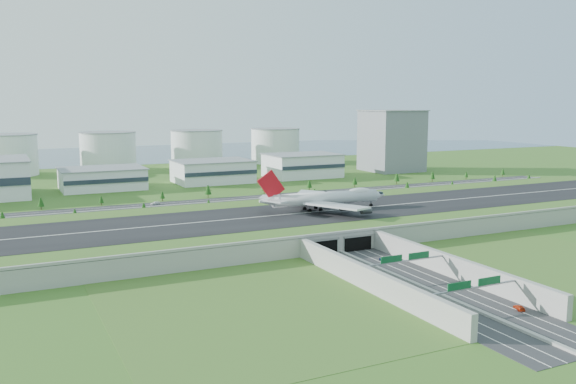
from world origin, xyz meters
name	(u,v)px	position (x,y,z in m)	size (l,w,h in m)	color
ground	(289,230)	(0.00, 0.00, 0.00)	(1200.00, 1200.00, 0.00)	#32551A
airfield_deck	(289,222)	(0.00, -0.09, 4.12)	(520.00, 100.00, 9.20)	gray
underpass_road	(412,274)	(0.00, -99.42, 3.43)	(38.80, 120.40, 8.00)	#28282B
sign_gantry_near	(405,262)	(0.00, -95.04, 6.95)	(38.70, 0.70, 9.80)	gray
sign_gantry_far	(474,288)	(0.00, -130.04, 6.95)	(38.70, 0.70, 9.80)	gray
north_expressway	(224,202)	(0.00, 95.00, 0.06)	(560.00, 36.00, 0.12)	#28282B
tree_row	(247,193)	(15.71, 95.02, 4.71)	(500.33, 48.70, 8.40)	#3D2819
hangar_mid_a	(102,179)	(-60.00, 190.00, 7.50)	(58.00, 42.00, 15.00)	silver
hangar_mid_b	(213,172)	(25.00, 190.00, 8.50)	(58.00, 42.00, 17.00)	silver
hangar_mid_c	(302,166)	(105.00, 190.00, 9.50)	(58.00, 42.00, 19.00)	silver
office_tower	(392,141)	(200.00, 195.00, 27.50)	(46.00, 46.00, 55.00)	slate
fuel_tank_a	(7,155)	(-120.00, 310.00, 17.50)	(50.00, 50.00, 35.00)	silver
fuel_tank_b	(108,152)	(-35.00, 310.00, 17.50)	(50.00, 50.00, 35.00)	silver
fuel_tank_c	(197,149)	(50.00, 310.00, 17.50)	(50.00, 50.00, 35.00)	silver
fuel_tank_d	(275,146)	(135.00, 310.00, 17.50)	(50.00, 50.00, 35.00)	silver
bay_water	(114,155)	(0.00, 480.00, 0.03)	(1200.00, 260.00, 0.06)	#375169
boeing_747	(325,198)	(22.13, 3.61, 14.33)	(72.37, 68.17, 22.37)	silver
car_0	(373,275)	(-7.80, -86.45, 0.86)	(1.75, 4.34, 1.48)	#A6A6AA
car_1	(441,304)	(-6.85, -123.17, 0.78)	(1.40, 4.01, 1.32)	white
car_2	(384,259)	(8.29, -70.16, 0.87)	(2.49, 5.40, 1.50)	#0D1242
car_3	(519,307)	(12.75, -136.27, 0.88)	(2.13, 5.23, 1.52)	#AB2B0F
car_5	(325,192)	(77.14, 101.39, 0.82)	(1.47, 4.23, 1.39)	black
car_6	(460,185)	(184.49, 84.74, 0.94)	(2.71, 5.87, 1.63)	silver
car_7	(155,203)	(-41.95, 104.74, 0.98)	(2.41, 5.93, 1.72)	white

